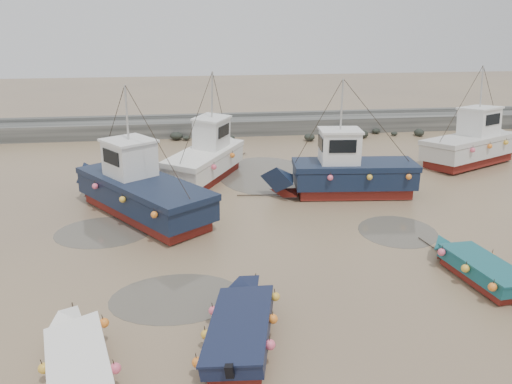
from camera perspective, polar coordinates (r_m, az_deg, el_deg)
ground at (r=20.37m, az=3.88°, el=-7.84°), size 120.00×120.00×0.00m
seawall at (r=40.78m, az=-1.78°, el=7.54°), size 60.00×4.92×1.50m
puddle_a at (r=18.15m, az=-9.10°, el=-11.84°), size 4.69×4.69×0.01m
puddle_b at (r=23.76m, az=15.88°, el=-4.34°), size 3.57×3.57×0.01m
puddle_c at (r=23.83m, az=-17.01°, el=-4.38°), size 4.39×4.39×0.01m
puddle_d at (r=30.63m, az=1.16°, el=2.02°), size 5.91×5.91×0.01m
dinghy_0 at (r=15.08m, az=-19.30°, el=-17.88°), size 2.87×6.44×1.43m
dinghy_1 at (r=15.77m, az=-1.40°, el=-14.68°), size 2.88×6.28×1.43m
dinghy_2 at (r=20.63m, az=23.91°, el=-7.57°), size 2.44×5.72×1.43m
cabin_boat_0 at (r=25.16m, az=-13.55°, el=0.46°), size 8.08×9.79×6.22m
cabin_boat_1 at (r=29.80m, az=-5.46°, el=4.14°), size 5.58×8.97×6.22m
cabin_boat_2 at (r=27.19m, az=9.92°, el=2.34°), size 9.67×3.28×6.22m
cabin_boat_3 at (r=35.60m, az=23.90°, el=5.14°), size 9.28×5.75×6.22m
person at (r=25.17m, az=-9.14°, el=-2.39°), size 0.61×0.41×1.62m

